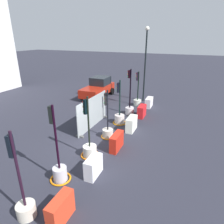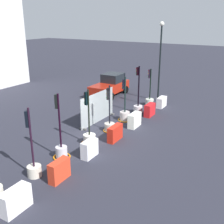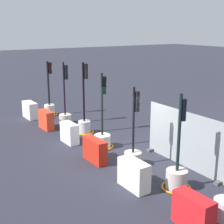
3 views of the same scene
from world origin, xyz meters
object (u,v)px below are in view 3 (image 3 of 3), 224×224
object	(u,v)px
construction_barrier_1	(46,120)
construction_barrier_3	(95,150)
traffic_light_4	(133,154)
construction_barrier_4	(134,175)
traffic_light_5	(177,174)
construction_barrier_0	(30,110)
construction_barrier_5	(193,212)
construction_barrier_2	(70,133)
traffic_light_2	(84,122)
traffic_light_0	(50,106)
traffic_light_3	(102,137)
traffic_light_1	(65,112)

from	to	relation	value
construction_barrier_1	construction_barrier_3	xyz separation A→B (m)	(4.67, 0.00, -0.02)
traffic_light_4	construction_barrier_1	size ratio (longest dim) A/B	2.69
construction_barrier_1	construction_barrier_4	distance (m)	7.06
traffic_light_5	construction_barrier_1	distance (m)	7.85
construction_barrier_0	construction_barrier_1	size ratio (longest dim) A/B	1.10
traffic_light_4	construction_barrier_5	bearing A→B (deg)	-14.61
traffic_light_4	construction_barrier_2	xyz separation A→B (m)	(-3.33, -0.88, -0.00)
construction_barrier_0	construction_barrier_4	world-z (taller)	construction_barrier_4
traffic_light_2	construction_barrier_1	bearing A→B (deg)	-141.59
traffic_light_2	construction_barrier_4	world-z (taller)	traffic_light_2
traffic_light_2	construction_barrier_4	size ratio (longest dim) A/B	2.95
traffic_light_5	construction_barrier_3	xyz separation A→B (m)	(-3.11, -1.07, -0.03)
traffic_light_4	traffic_light_2	bearing A→B (deg)	176.38
traffic_light_0	construction_barrier_5	world-z (taller)	traffic_light_0
traffic_light_2	traffic_light_3	size ratio (longest dim) A/B	1.07
construction_barrier_1	construction_barrier_5	size ratio (longest dim) A/B	0.99
construction_barrier_2	traffic_light_1	bearing A→B (deg)	158.48
construction_barrier_3	traffic_light_5	bearing A→B (deg)	18.97
construction_barrier_2	construction_barrier_5	xyz separation A→B (m)	(7.12, -0.11, -0.00)
construction_barrier_3	construction_barrier_4	bearing A→B (deg)	-0.43
construction_barrier_0	construction_barrier_4	size ratio (longest dim) A/B	1.05
traffic_light_4	construction_barrier_4	xyz separation A→B (m)	(1.38, -1.00, 0.01)
construction_barrier_2	construction_barrier_5	world-z (taller)	construction_barrier_2
construction_barrier_0	construction_barrier_4	xyz separation A→B (m)	(9.36, -0.02, 0.01)
construction_barrier_0	construction_barrier_2	world-z (taller)	construction_barrier_0
traffic_light_4	construction_barrier_2	bearing A→B (deg)	-165.28
construction_barrier_1	construction_barrier_2	distance (m)	2.35
traffic_light_4	construction_barrier_4	size ratio (longest dim) A/B	2.56
construction_barrier_3	traffic_light_0	bearing A→B (deg)	170.84
construction_barrier_2	construction_barrier_4	distance (m)	4.71
construction_barrier_3	construction_barrier_4	xyz separation A→B (m)	(2.39, -0.02, 0.01)
traffic_light_5	construction_barrier_0	world-z (taller)	traffic_light_5
traffic_light_2	construction_barrier_1	world-z (taller)	traffic_light_2
construction_barrier_4	traffic_light_0	bearing A→B (deg)	173.05
traffic_light_1	traffic_light_2	bearing A→B (deg)	2.54
traffic_light_2	traffic_light_1	bearing A→B (deg)	-177.46
traffic_light_2	traffic_light_5	distance (m)	6.22
construction_barrier_2	construction_barrier_4	bearing A→B (deg)	-1.48
construction_barrier_1	construction_barrier_2	bearing A→B (deg)	2.60
traffic_light_1	construction_barrier_2	world-z (taller)	traffic_light_1
traffic_light_2	construction_barrier_4	distance (m)	5.63
traffic_light_2	construction_barrier_0	size ratio (longest dim) A/B	2.82
construction_barrier_0	construction_barrier_3	size ratio (longest dim) A/B	1.00
traffic_light_0	construction_barrier_2	size ratio (longest dim) A/B	3.05
traffic_light_0	construction_barrier_4	bearing A→B (deg)	-6.95
traffic_light_3	construction_barrier_3	size ratio (longest dim) A/B	2.63
traffic_light_3	construction_barrier_1	xyz separation A→B (m)	(-3.58, -0.99, -0.00)
construction_barrier_1	traffic_light_3	bearing A→B (deg)	15.47
traffic_light_0	traffic_light_5	xyz separation A→B (m)	(10.08, -0.05, -0.07)
traffic_light_2	construction_barrier_2	world-z (taller)	traffic_light_2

